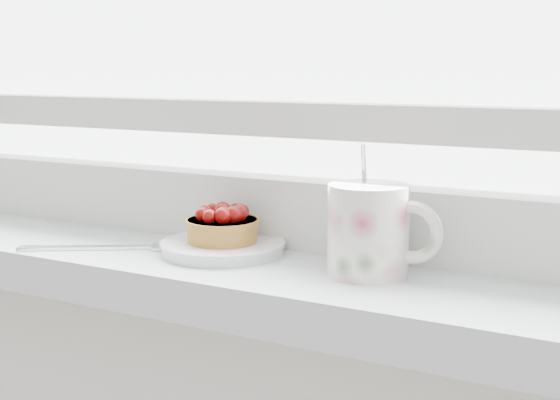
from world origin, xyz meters
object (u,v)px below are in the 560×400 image
Objects in this scene: saucer at (223,247)px; floral_mug at (371,228)px; fork at (116,247)px; raspberry_tart at (223,225)px.

saucer is 0.16m from floral_mug.
saucer is 0.70× the size of fork.
floral_mug is 0.66× the size of fork.
raspberry_tart is at bearing -4.94° from saucer.
floral_mug is at bearing -1.37° from saucer.
fork is (-0.11, -0.04, -0.03)m from raspberry_tart.
fork is (-0.26, -0.03, -0.04)m from floral_mug.
raspberry_tart is 0.41× the size of fork.
raspberry_tart reaches higher than fork.
raspberry_tart is (0.00, -0.00, 0.02)m from saucer.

